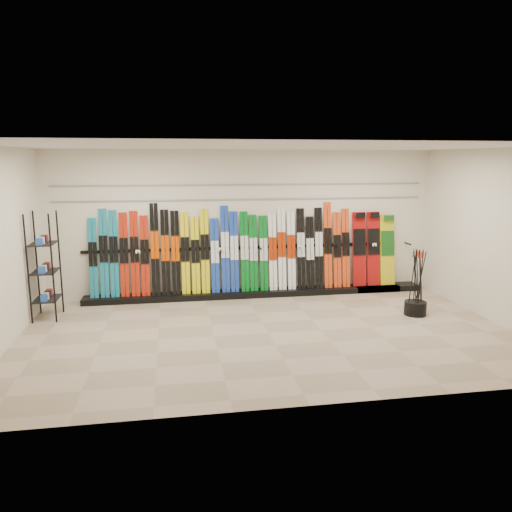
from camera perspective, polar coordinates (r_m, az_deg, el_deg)
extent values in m
plane|color=gray|center=(8.28, 1.41, -8.79)|extent=(8.00, 8.00, 0.00)
plane|color=beige|center=(10.34, -1.22, 3.74)|extent=(8.00, 0.00, 8.00)
plane|color=beige|center=(9.51, 25.84, 2.02)|extent=(0.00, 5.00, 5.00)
plane|color=silver|center=(7.80, 1.52, 12.44)|extent=(8.00, 8.00, 0.00)
cube|color=black|center=(10.44, 0.22, -4.25)|extent=(8.00, 0.40, 0.12)
cube|color=#147490|center=(10.29, -18.12, -0.23)|extent=(0.17, 0.25, 1.56)
cube|color=#147490|center=(10.26, -17.00, 0.30)|extent=(0.17, 0.28, 1.74)
cube|color=#147490|center=(10.23, -15.94, 0.25)|extent=(0.17, 0.27, 1.71)
cube|color=#B31F0B|center=(10.21, -14.84, 0.15)|extent=(0.17, 0.27, 1.66)
cube|color=#B31F0B|center=(10.20, -13.70, 0.26)|extent=(0.17, 0.27, 1.68)
cube|color=#B31F0B|center=(10.19, -12.58, 0.03)|extent=(0.17, 0.26, 1.59)
cube|color=black|center=(10.17, -11.48, 0.75)|extent=(0.17, 0.29, 1.83)
cube|color=black|center=(10.17, -10.32, 0.41)|extent=(0.17, 0.27, 1.70)
cube|color=black|center=(10.17, -9.19, 0.38)|extent=(0.17, 0.27, 1.67)
cube|color=yellow|center=(10.17, -8.10, 0.31)|extent=(0.17, 0.26, 1.64)
cube|color=yellow|center=(10.18, -6.94, 0.09)|extent=(0.17, 0.25, 1.55)
cube|color=yellow|center=(10.19, -5.86, 0.56)|extent=(0.17, 0.27, 1.70)
cube|color=#193CAB|center=(10.21, -4.72, 0.05)|extent=(0.17, 0.24, 1.51)
cube|color=#193CAB|center=(10.23, -3.55, 0.79)|extent=(0.17, 0.28, 1.76)
cube|color=#193CAB|center=(10.25, -2.50, 0.49)|extent=(0.17, 0.26, 1.64)
cube|color=#056A1A|center=(10.28, -1.32, 0.51)|extent=(0.17, 0.26, 1.63)
cube|color=#056A1A|center=(10.31, -0.29, 0.35)|extent=(0.17, 0.25, 1.57)
cube|color=#056A1A|center=(10.34, 0.88, 0.33)|extent=(0.17, 0.25, 1.54)
cube|color=white|center=(10.38, 1.93, 0.42)|extent=(0.17, 0.25, 1.57)
cube|color=white|center=(10.42, 2.97, 0.86)|extent=(0.17, 0.28, 1.71)
cube|color=white|center=(10.46, 4.06, 0.65)|extent=(0.17, 0.26, 1.62)
cube|color=black|center=(10.51, 5.16, 0.84)|extent=(0.17, 0.27, 1.68)
cube|color=black|center=(10.57, 6.20, 0.39)|extent=(0.17, 0.24, 1.51)
cube|color=black|center=(10.62, 7.20, 0.91)|extent=(0.17, 0.27, 1.69)
cube|color=red|center=(10.68, 8.21, 1.25)|extent=(0.17, 0.29, 1.80)
cube|color=red|center=(10.75, 9.26, 0.70)|extent=(0.17, 0.26, 1.59)
cube|color=red|center=(10.81, 10.22, 0.92)|extent=(0.17, 0.27, 1.66)
cube|color=#990C0C|center=(10.93, 11.72, 0.76)|extent=(0.30, 0.24, 1.58)
cube|color=#990C0C|center=(11.05, 13.26, 0.81)|extent=(0.29, 0.24, 1.58)
cube|color=gold|center=(11.18, 14.78, 0.67)|extent=(0.33, 0.23, 1.51)
cube|color=black|center=(9.57, -23.02, -1.05)|extent=(0.40, 0.60, 1.90)
cylinder|color=black|center=(9.63, 17.73, -5.70)|extent=(0.40, 0.40, 0.25)
cylinder|color=black|center=(9.62, 17.69, -2.72)|extent=(0.08, 0.15, 1.17)
cylinder|color=black|center=(9.56, 18.25, -2.83)|extent=(0.14, 0.05, 1.18)
cylinder|color=black|center=(9.63, 17.72, -2.70)|extent=(0.07, 0.16, 1.17)
cylinder|color=black|center=(9.49, 17.37, -2.89)|extent=(0.06, 0.14, 1.18)
cylinder|color=black|center=(9.43, 17.87, -3.01)|extent=(0.14, 0.12, 1.17)
cylinder|color=black|center=(9.50, 18.20, -2.92)|extent=(0.13, 0.15, 1.17)
cylinder|color=black|center=(9.65, 18.34, -2.72)|extent=(0.13, 0.04, 1.18)
cylinder|color=black|center=(9.57, 18.00, -2.81)|extent=(0.12, 0.08, 1.18)
cylinder|color=black|center=(9.47, 18.25, -2.97)|extent=(0.09, 0.06, 1.18)
cube|color=gray|center=(10.27, -1.22, 6.49)|extent=(7.60, 0.02, 0.03)
cube|color=gray|center=(10.25, -1.22, 8.16)|extent=(7.60, 0.02, 0.03)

